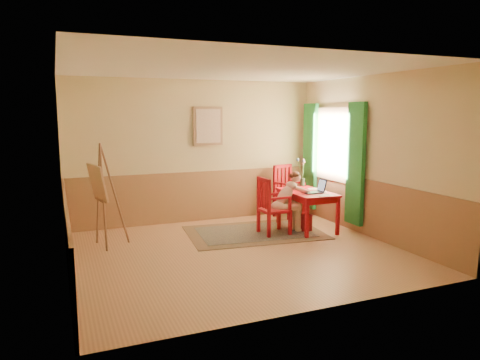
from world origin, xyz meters
name	(u,v)px	position (x,y,z in m)	size (l,w,h in m)	color
room	(239,163)	(0.00, 0.00, 1.40)	(5.04, 4.54, 2.84)	tan
wainscot	(221,211)	(0.00, 0.80, 0.50)	(5.00, 4.50, 1.00)	#AB784E
window	(332,155)	(2.42, 1.10, 1.35)	(0.12, 2.01, 2.20)	white
wall_portrait	(208,126)	(0.25, 2.20, 1.90)	(0.60, 0.05, 0.76)	#A77C56
rug	(255,232)	(0.70, 0.93, 0.01)	(2.55, 1.84, 0.02)	#8C7251
table	(307,196)	(1.70, 0.80, 0.63)	(0.74, 1.21, 0.72)	#B40E18
chair_left	(272,206)	(0.93, 0.72, 0.52)	(0.49, 0.47, 1.03)	#B40E18
chair_back	(288,191)	(1.86, 1.85, 0.54)	(0.58, 0.60, 1.08)	#B40E18
figure	(288,199)	(1.28, 0.75, 0.61)	(0.83, 0.36, 1.12)	beige
laptop	(316,190)	(1.77, 0.62, 0.77)	(0.41, 0.26, 0.25)	#1E2338
papers	(313,191)	(1.82, 0.79, 0.72)	(0.64, 1.09, 0.00)	white
vase	(302,173)	(1.95, 1.42, 0.97)	(0.18, 0.27, 0.55)	#3F724C
wastebasket	(305,223)	(1.61, 0.71, 0.15)	(0.27, 0.27, 0.29)	maroon
easel	(100,186)	(-1.94, 1.10, 1.00)	(0.62, 0.76, 1.69)	brown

